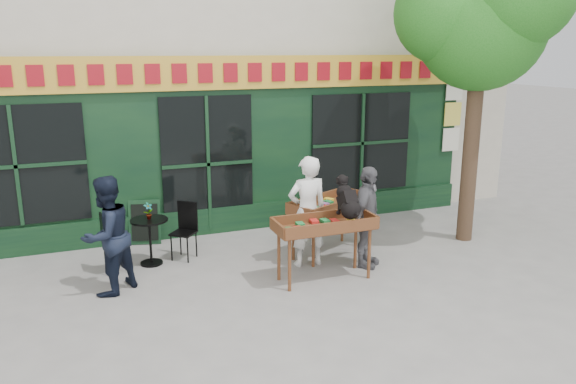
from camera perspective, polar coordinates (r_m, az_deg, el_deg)
name	(u,v)px	position (r m, az deg, el deg)	size (l,w,h in m)	color
ground	(247,278)	(8.73, -4.23, -8.72)	(80.00, 80.00, 0.00)	slate
street_tree	(482,6)	(10.47, 19.12, 17.38)	(3.05, 2.90, 5.60)	#382619
book_cart_center	(325,228)	(8.41, 3.74, -3.64)	(1.50, 0.62, 0.99)	#5B331A
dog	(348,196)	(8.39, 6.10, -0.41)	(0.34, 0.60, 0.60)	black
woman	(307,211)	(8.95, 1.99, -1.99)	(0.66, 0.43, 1.80)	white
book_cart_right	(329,207)	(9.50, 4.22, -1.54)	(1.62, 1.19, 0.99)	#5B331A
man_right	(367,217)	(8.99, 8.00, -2.56)	(0.96, 0.40, 1.64)	#535357
bistro_table	(150,232)	(9.33, -13.87, -4.00)	(0.60, 0.60, 0.76)	black
bistro_chair_left	(109,238)	(9.18, -17.74, -4.50)	(0.39, 0.39, 0.95)	black
bistro_chair_right	(186,225)	(9.53, -10.35, -3.34)	(0.51, 0.51, 0.95)	black
potted_plant	(148,211)	(9.23, -14.00, -1.88)	(0.15, 0.10, 0.28)	gray
man_left	(107,236)	(8.33, -17.92, -4.25)	(0.83, 0.65, 1.72)	black
chalkboard	(145,222)	(10.39, -14.36, -2.99)	(0.59, 0.32, 0.79)	black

